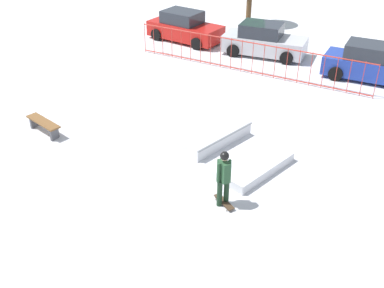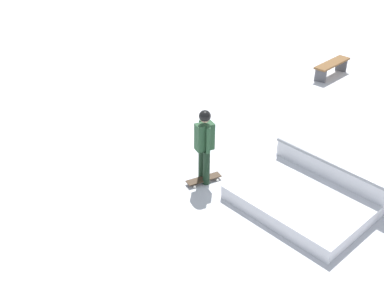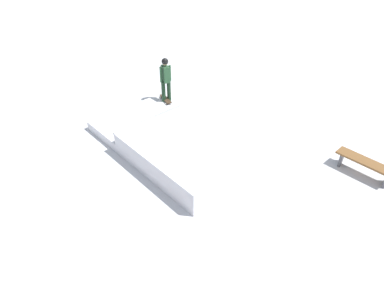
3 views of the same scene
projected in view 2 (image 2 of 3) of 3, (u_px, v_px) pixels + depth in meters
name	position (u px, v px, depth m)	size (l,w,h in m)	color
ground_plane	(356.00, 143.00, 11.62)	(60.00, 60.00, 0.00)	silver
skate_ramp	(358.00, 155.00, 10.52)	(5.88, 3.88, 0.74)	silver
skater	(204.00, 141.00, 9.69)	(0.44, 0.39, 1.73)	black
skateboard	(204.00, 179.00, 10.14)	(0.79, 0.58, 0.09)	#3F2D1E
park_bench	(332.00, 66.00, 15.12)	(1.65, 0.73, 0.48)	brown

